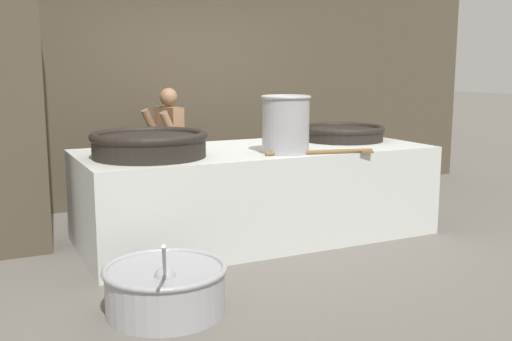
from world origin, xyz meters
The scene contains 10 objects.
ground_plane centered at (0.00, 0.00, 0.00)m, with size 60.00×60.00×0.00m, color #666059.
back_wall centered at (0.00, 2.02, 1.96)m, with size 8.88×0.24×3.92m, color #4C4233.
support_pillar centered at (-2.19, 0.52, 1.96)m, with size 0.47×0.47×3.92m, color #4C4233.
hearth_platform centered at (0.00, 0.00, 0.45)m, with size 3.49×1.48×0.91m.
giant_wok_near centered at (-1.13, -0.13, 1.03)m, with size 1.05×1.05×0.23m.
giant_wok_far centered at (1.14, 0.16, 1.00)m, with size 0.93×0.93×0.17m.
stock_pot centered at (0.10, -0.43, 1.19)m, with size 0.47×0.47×0.54m.
stirring_paddle centered at (0.40, -0.65, 0.93)m, with size 1.03×0.30×0.04m.
cook centered at (-0.50, 1.27, 0.80)m, with size 0.40×0.58×1.48m.
prep_bowl_vegetables centered at (-1.42, -1.47, 0.19)m, with size 0.87×1.11×0.70m.
Camera 1 is at (-2.60, -5.33, 1.70)m, focal length 42.00 mm.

